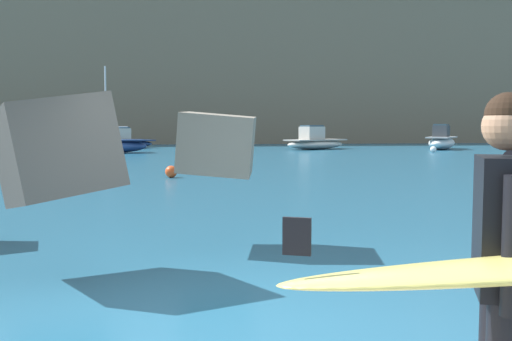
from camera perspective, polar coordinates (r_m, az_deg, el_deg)
name	(u,v)px	position (r m, az deg, el deg)	size (l,w,h in m)	color
ground_plane	(206,317)	(5.83, -5.04, -14.30)	(400.00, 400.00, 0.00)	#235B7A
breakwater_jetty	(270,175)	(7.88, 1.38, -0.49)	(32.61, 7.98, 2.72)	#605B56
boat_near_right	(442,141)	(48.97, 17.99, 2.82)	(4.77, 5.73, 2.06)	white
boat_mid_left	(122,142)	(49.56, -13.23, 2.79)	(5.96, 5.46, 1.82)	navy
boat_mid_centre	(112,146)	(41.27, -14.14, 2.42)	(5.23, 3.19, 6.00)	navy
boat_mid_right	(315,142)	(46.99, 5.89, 2.86)	(6.14, 4.82, 1.96)	beige
mooring_buoy_inner	(433,149)	(43.12, 17.21, 2.03)	(0.44, 0.44, 0.44)	silver
mooring_buoy_middle	(171,172)	(21.08, -8.44, -0.12)	(0.44, 0.44, 0.44)	#E54C1E
headland_bluff	(234,76)	(82.32, -2.19, 9.34)	(90.16, 43.75, 17.83)	#756651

